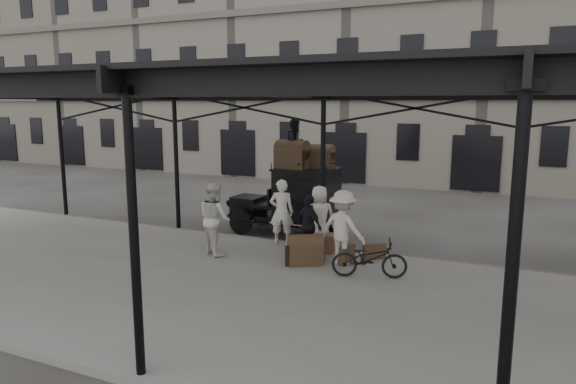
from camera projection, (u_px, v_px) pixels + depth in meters
name	position (u px, v px, depth m)	size (l,w,h in m)	color
ground	(294.00, 270.00, 12.99)	(120.00, 120.00, 0.00)	#383533
platform	(258.00, 294.00, 11.18)	(28.00, 8.00, 0.15)	slate
canopy	(262.00, 83.00, 10.66)	(22.50, 9.00, 4.74)	black
building_frontage	(426.00, 51.00, 27.97)	(64.00, 8.00, 14.00)	slate
taxi	(298.00, 198.00, 16.31)	(3.65, 1.55, 2.18)	black
porter_left	(282.00, 212.00, 14.73)	(0.69, 0.45, 1.90)	silver
porter_midleft	(215.00, 218.00, 13.76)	(0.95, 0.74, 1.95)	beige
porter_centre	(319.00, 217.00, 14.29)	(0.87, 0.57, 1.78)	beige
porter_official	(309.00, 226.00, 13.55)	(0.97, 0.41, 1.66)	black
porter_right	(343.00, 228.00, 12.84)	(1.23, 0.71, 1.90)	beige
bicycle	(369.00, 258.00, 11.95)	(0.61, 1.75, 0.92)	black
porter_roof	(296.00, 143.00, 15.94)	(0.74, 0.58, 1.53)	black
steamer_trunk_roof_near	(292.00, 157.00, 15.90)	(1.00, 0.61, 0.73)	#442B1F
steamer_trunk_roof_far	(320.00, 158.00, 16.01)	(0.84, 0.52, 0.62)	#442B1F
steamer_trunk_platform	(305.00, 252.00, 12.97)	(0.87, 0.53, 0.64)	#442B1F
wicker_hamper	(326.00, 243.00, 14.08)	(0.60, 0.45, 0.50)	brown
suitcase_upright	(347.00, 255.00, 13.02)	(0.15, 0.60, 0.45)	#442B1F
suitcase_flat	(374.00, 252.00, 13.41)	(0.60, 0.15, 0.40)	#442B1F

